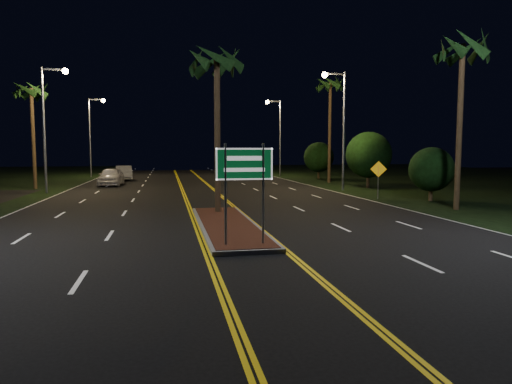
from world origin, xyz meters
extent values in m
plane|color=black|center=(0.00, 0.00, 0.00)|extent=(120.00, 120.00, 0.00)
cube|color=gray|center=(0.00, 7.00, 0.07)|extent=(2.25, 10.25, 0.15)
cube|color=#592819|center=(0.00, 7.00, 0.16)|extent=(2.00, 10.00, 0.02)
cylinder|color=gray|center=(-0.60, 2.80, 1.75)|extent=(0.08, 0.08, 3.20)
cylinder|color=gray|center=(0.60, 2.80, 1.75)|extent=(0.08, 0.08, 3.20)
cube|color=#07471E|center=(0.00, 2.80, 2.70)|extent=(1.80, 0.04, 1.00)
cube|color=white|center=(0.00, 2.77, 2.70)|extent=(1.80, 0.01, 1.00)
cylinder|color=gray|center=(-11.00, 24.00, 4.50)|extent=(0.18, 0.18, 9.00)
cube|color=gray|center=(-10.20, 24.00, 8.85)|extent=(1.60, 0.12, 0.12)
sphere|color=#FFCB72|center=(-9.40, 24.00, 8.75)|extent=(0.44, 0.44, 0.44)
cylinder|color=gray|center=(-11.00, 44.00, 4.50)|extent=(0.18, 0.18, 9.00)
cube|color=gray|center=(-10.20, 44.00, 8.85)|extent=(1.60, 0.12, 0.12)
sphere|color=#FFCB72|center=(-9.40, 44.00, 8.75)|extent=(0.44, 0.44, 0.44)
cylinder|color=gray|center=(11.00, 22.00, 4.50)|extent=(0.18, 0.18, 9.00)
cube|color=gray|center=(10.20, 22.00, 8.85)|extent=(1.60, 0.12, 0.12)
sphere|color=#FFCB72|center=(9.40, 22.00, 8.75)|extent=(0.44, 0.44, 0.44)
cylinder|color=gray|center=(11.00, 42.00, 4.50)|extent=(0.18, 0.18, 9.00)
cube|color=gray|center=(10.20, 42.00, 8.85)|extent=(1.60, 0.12, 0.12)
sphere|color=#FFCB72|center=(9.40, 42.00, 8.75)|extent=(0.44, 0.44, 0.44)
cylinder|color=#382819|center=(0.00, 10.50, 3.75)|extent=(0.28, 0.28, 7.50)
cylinder|color=#382819|center=(-12.80, 28.00, 4.00)|extent=(0.28, 0.28, 8.00)
cylinder|color=#382819|center=(12.50, 10.00, 4.25)|extent=(0.28, 0.28, 8.50)
cylinder|color=#382819|center=(12.80, 30.00, 4.75)|extent=(0.28, 0.28, 9.50)
cylinder|color=#382819|center=(13.50, 14.00, 0.45)|extent=(0.24, 0.24, 0.90)
sphere|color=black|center=(13.50, 14.00, 1.95)|extent=(2.70, 2.70, 2.70)
cylinder|color=#382819|center=(14.00, 24.00, 0.63)|extent=(0.24, 0.24, 1.26)
sphere|color=black|center=(14.00, 24.00, 2.73)|extent=(3.78, 3.78, 3.78)
cylinder|color=#382819|center=(13.80, 36.00, 0.54)|extent=(0.24, 0.24, 1.08)
sphere|color=black|center=(13.80, 36.00, 2.34)|extent=(3.24, 3.24, 3.24)
imported|color=silver|center=(-7.22, 30.51, 0.92)|extent=(2.64, 5.65, 1.85)
imported|color=silver|center=(-6.76, 37.47, 0.86)|extent=(2.81, 5.41, 1.73)
cylinder|color=gray|center=(10.80, 15.61, 1.05)|extent=(0.07, 0.07, 2.11)
cube|color=#F2A50C|center=(10.80, 15.59, 1.92)|extent=(0.94, 0.45, 1.02)
camera|label=1|loc=(-2.38, -11.27, 3.15)|focal=32.00mm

